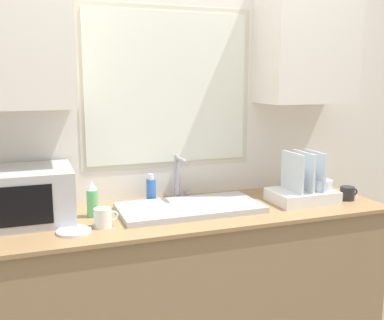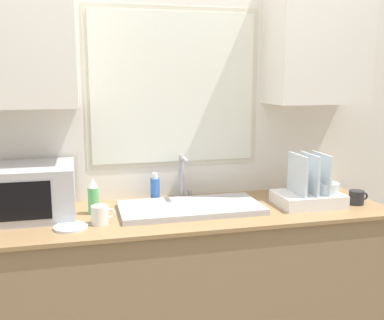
% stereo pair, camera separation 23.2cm
% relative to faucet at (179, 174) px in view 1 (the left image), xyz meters
% --- Properties ---
extents(countertop, '(2.18, 0.67, 0.90)m').
position_rel_faucet_xyz_m(countertop, '(-0.02, -0.19, -0.61)').
color(countertop, '#8C7251').
rests_on(countertop, ground_plane).
extents(wall_back, '(6.00, 0.38, 2.60)m').
position_rel_faucet_xyz_m(wall_back, '(-0.02, 0.12, 0.36)').
color(wall_back, silver).
rests_on(wall_back, ground_plane).
extents(sink_basin, '(0.75, 0.37, 0.03)m').
position_rel_faucet_xyz_m(sink_basin, '(-0.00, -0.19, -0.14)').
color(sink_basin, '#B2B2B7').
rests_on(sink_basin, countertop).
extents(faucet, '(0.08, 0.19, 0.27)m').
position_rel_faucet_xyz_m(faucet, '(0.00, 0.00, 0.00)').
color(faucet, '#99999E').
rests_on(faucet, countertop).
extents(microwave, '(0.42, 0.40, 0.26)m').
position_rel_faucet_xyz_m(microwave, '(-0.81, -0.09, -0.03)').
color(microwave, '#B2B2B7').
rests_on(microwave, countertop).
extents(dish_rack, '(0.35, 0.26, 0.29)m').
position_rel_faucet_xyz_m(dish_rack, '(0.67, -0.25, -0.09)').
color(dish_rack, white).
rests_on(dish_rack, countertop).
extents(spray_bottle, '(0.06, 0.06, 0.19)m').
position_rel_faucet_xyz_m(spray_bottle, '(-0.51, -0.13, -0.07)').
color(spray_bottle, '#59B266').
rests_on(spray_bottle, countertop).
extents(soap_bottle, '(0.05, 0.05, 0.17)m').
position_rel_faucet_xyz_m(soap_bottle, '(-0.16, 0.03, -0.09)').
color(soap_bottle, blue).
rests_on(soap_bottle, countertop).
extents(mug_near_sink, '(0.12, 0.08, 0.09)m').
position_rel_faucet_xyz_m(mug_near_sink, '(-0.48, -0.31, -0.11)').
color(mug_near_sink, white).
rests_on(mug_near_sink, countertop).
extents(mug_by_rack, '(0.11, 0.08, 0.08)m').
position_rel_faucet_xyz_m(mug_by_rack, '(0.93, -0.30, -0.12)').
color(mug_by_rack, '#262628').
rests_on(mug_by_rack, countertop).
extents(small_plate, '(0.16, 0.16, 0.01)m').
position_rel_faucet_xyz_m(small_plate, '(-0.62, -0.34, -0.15)').
color(small_plate, silver).
rests_on(small_plate, countertop).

